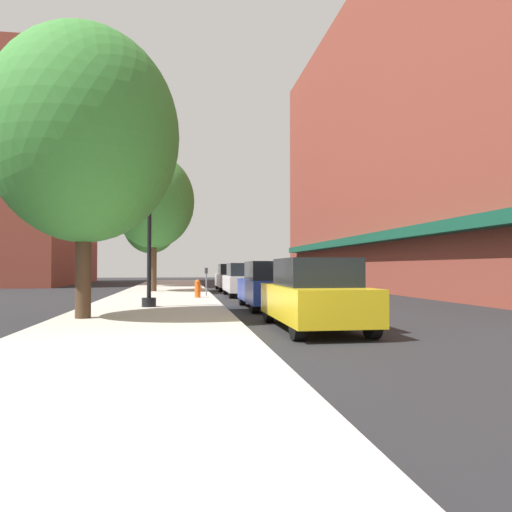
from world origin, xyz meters
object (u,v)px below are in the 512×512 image
object	(u,v)px
car_silver	(231,278)
tree_far	(151,221)
car_yellow	(314,295)
tree_near	(153,201)
tree_mid	(84,135)
car_blue	(270,286)
parking_meter_near	(206,278)
lamppost	(149,216)
fire_hydrant	(198,288)
car_white	(244,280)

from	to	relation	value
car_silver	tree_far	bearing A→B (deg)	137.75
tree_far	car_yellow	world-z (taller)	tree_far
tree_near	tree_far	distance (m)	7.38
tree_mid	car_blue	distance (m)	7.77
parking_meter_near	tree_near	size ratio (longest dim) A/B	0.17
lamppost	fire_hydrant	size ratio (longest dim) A/B	7.47
parking_meter_near	car_silver	world-z (taller)	car_silver
tree_mid	car_yellow	size ratio (longest dim) A/B	1.79
car_yellow	tree_far	bearing A→B (deg)	100.84
tree_far	car_silver	bearing A→B (deg)	-41.33
car_blue	car_silver	bearing A→B (deg)	89.59
parking_meter_near	car_white	size ratio (longest dim) A/B	0.30
parking_meter_near	tree_near	xyz separation A→B (m)	(-2.73, 5.12, 4.20)
lamppost	car_silver	size ratio (longest dim) A/B	1.37
car_yellow	parking_meter_near	bearing A→B (deg)	98.00
lamppost	tree_near	world-z (taller)	tree_near
lamppost	car_yellow	distance (m)	7.51
tree_near	tree_mid	distance (m)	14.33
parking_meter_near	car_white	world-z (taller)	car_white
parking_meter_near	car_silver	distance (m)	8.04
parking_meter_near	car_yellow	distance (m)	11.66
tree_mid	car_silver	bearing A→B (deg)	71.70
car_yellow	car_blue	bearing A→B (deg)	88.37
tree_mid	car_white	distance (m)	12.83
tree_mid	car_blue	xyz separation A→B (m)	(5.62, 3.42, -4.14)
lamppost	car_blue	xyz separation A→B (m)	(4.16, -0.04, -2.39)
fire_hydrant	car_silver	bearing A→B (deg)	74.83
parking_meter_near	car_white	xyz separation A→B (m)	(1.95, 1.59, -0.14)
fire_hydrant	car_yellow	xyz separation A→B (m)	(2.37, -10.54, 0.29)
fire_hydrant	tree_mid	world-z (taller)	tree_mid
tree_far	parking_meter_near	bearing A→B (deg)	-74.97
tree_far	fire_hydrant	bearing A→B (deg)	-77.71
fire_hydrant	tree_far	distance (m)	14.35
lamppost	fire_hydrant	world-z (taller)	lamppost
tree_mid	lamppost	bearing A→B (deg)	67.11
fire_hydrant	tree_near	distance (m)	7.98
parking_meter_near	car_white	distance (m)	2.52
tree_near	car_silver	world-z (taller)	tree_near
tree_far	car_yellow	bearing A→B (deg)	-77.53
tree_far	car_yellow	size ratio (longest dim) A/B	1.60
lamppost	car_blue	bearing A→B (deg)	-0.51
car_white	car_silver	xyz separation A→B (m)	(0.00, 6.21, 0.00)
fire_hydrant	tree_near	bearing A→B (deg)	110.77
car_blue	car_silver	xyz separation A→B (m)	(0.00, 13.56, 0.00)
lamppost	car_yellow	xyz separation A→B (m)	(4.16, -5.78, -2.39)
tree_mid	tree_far	bearing A→B (deg)	89.16
lamppost	tree_near	xyz separation A→B (m)	(-0.52, 10.84, 1.95)
lamppost	car_white	world-z (taller)	lamppost
car_blue	car_white	bearing A→B (deg)	89.59
car_yellow	car_white	distance (m)	13.09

